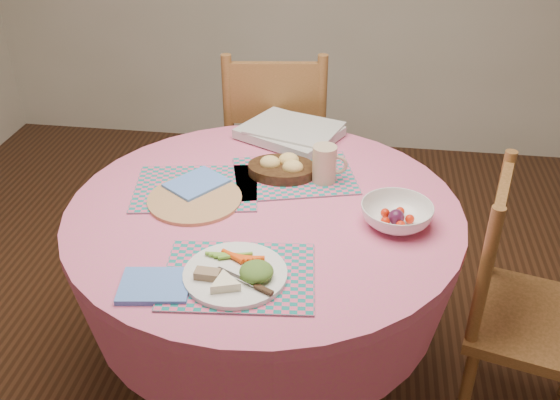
{
  "coord_description": "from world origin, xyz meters",
  "views": [
    {
      "loc": [
        0.28,
        -1.63,
        1.79
      ],
      "look_at": [
        0.05,
        0.0,
        0.78
      ],
      "focal_mm": 40.0,
      "sensor_mm": 36.0,
      "label": 1
    }
  ],
  "objects_px": {
    "chair_right": "(523,307)",
    "dinner_plate": "(237,273)",
    "dining_table": "(265,257)",
    "fruit_bowl": "(396,215)",
    "chair_back": "(275,148)",
    "wicker_trivet": "(195,199)",
    "bread_bowl": "(282,167)",
    "latte_mug": "(325,164)"
  },
  "relations": [
    {
      "from": "chair_right",
      "to": "dinner_plate",
      "type": "bearing_deg",
      "value": 125.62
    },
    {
      "from": "dining_table",
      "to": "fruit_bowl",
      "type": "relative_size",
      "value": 4.61
    },
    {
      "from": "chair_right",
      "to": "dinner_plate",
      "type": "relative_size",
      "value": 3.33
    },
    {
      "from": "chair_back",
      "to": "wicker_trivet",
      "type": "distance_m",
      "value": 0.89
    },
    {
      "from": "chair_back",
      "to": "wicker_trivet",
      "type": "bearing_deg",
      "value": 73.45
    },
    {
      "from": "dining_table",
      "to": "dinner_plate",
      "type": "height_order",
      "value": "dinner_plate"
    },
    {
      "from": "wicker_trivet",
      "to": "fruit_bowl",
      "type": "height_order",
      "value": "fruit_bowl"
    },
    {
      "from": "chair_right",
      "to": "bread_bowl",
      "type": "relative_size",
      "value": 4.0
    },
    {
      "from": "chair_back",
      "to": "wicker_trivet",
      "type": "relative_size",
      "value": 3.34
    },
    {
      "from": "chair_back",
      "to": "latte_mug",
      "type": "xyz_separation_m",
      "value": [
        0.27,
        -0.67,
        0.3
      ]
    },
    {
      "from": "chair_back",
      "to": "dinner_plate",
      "type": "distance_m",
      "value": 1.24
    },
    {
      "from": "chair_right",
      "to": "chair_back",
      "type": "xyz_separation_m",
      "value": [
        -0.92,
        0.89,
        0.04
      ]
    },
    {
      "from": "bread_bowl",
      "to": "wicker_trivet",
      "type": "bearing_deg",
      "value": -141.47
    },
    {
      "from": "chair_back",
      "to": "fruit_bowl",
      "type": "relative_size",
      "value": 3.73
    },
    {
      "from": "fruit_bowl",
      "to": "bread_bowl",
      "type": "bearing_deg",
      "value": 146.81
    },
    {
      "from": "dining_table",
      "to": "fruit_bowl",
      "type": "distance_m",
      "value": 0.47
    },
    {
      "from": "chair_right",
      "to": "dinner_plate",
      "type": "xyz_separation_m",
      "value": [
        -0.84,
        -0.32,
        0.29
      ]
    },
    {
      "from": "bread_bowl",
      "to": "fruit_bowl",
      "type": "relative_size",
      "value": 0.86
    },
    {
      "from": "chair_back",
      "to": "fruit_bowl",
      "type": "bearing_deg",
      "value": 111.48
    },
    {
      "from": "bread_bowl",
      "to": "latte_mug",
      "type": "height_order",
      "value": "latte_mug"
    },
    {
      "from": "dinner_plate",
      "to": "fruit_bowl",
      "type": "xyz_separation_m",
      "value": [
        0.42,
        0.32,
        0.01
      ]
    },
    {
      "from": "wicker_trivet",
      "to": "bread_bowl",
      "type": "xyz_separation_m",
      "value": [
        0.25,
        0.2,
        0.03
      ]
    },
    {
      "from": "chair_back",
      "to": "dinner_plate",
      "type": "bearing_deg",
      "value": 86.15
    },
    {
      "from": "latte_mug",
      "to": "chair_back",
      "type": "bearing_deg",
      "value": 111.79
    },
    {
      "from": "dinner_plate",
      "to": "latte_mug",
      "type": "xyz_separation_m",
      "value": [
        0.18,
        0.55,
        0.05
      ]
    },
    {
      "from": "dinner_plate",
      "to": "latte_mug",
      "type": "bearing_deg",
      "value": 71.42
    },
    {
      "from": "chair_right",
      "to": "bread_bowl",
      "type": "xyz_separation_m",
      "value": [
        -0.8,
        0.25,
        0.3
      ]
    },
    {
      "from": "dining_table",
      "to": "wicker_trivet",
      "type": "xyz_separation_m",
      "value": [
        -0.22,
        0.01,
        0.2
      ]
    },
    {
      "from": "bread_bowl",
      "to": "fruit_bowl",
      "type": "height_order",
      "value": "bread_bowl"
    },
    {
      "from": "dinner_plate",
      "to": "latte_mug",
      "type": "distance_m",
      "value": 0.58
    },
    {
      "from": "dining_table",
      "to": "latte_mug",
      "type": "height_order",
      "value": "latte_mug"
    },
    {
      "from": "wicker_trivet",
      "to": "dinner_plate",
      "type": "bearing_deg",
      "value": -60.0
    },
    {
      "from": "chair_right",
      "to": "wicker_trivet",
      "type": "bearing_deg",
      "value": 101.96
    },
    {
      "from": "fruit_bowl",
      "to": "dining_table",
      "type": "bearing_deg",
      "value": 174.3
    },
    {
      "from": "chair_right",
      "to": "chair_back",
      "type": "relative_size",
      "value": 0.92
    },
    {
      "from": "latte_mug",
      "to": "fruit_bowl",
      "type": "relative_size",
      "value": 0.47
    },
    {
      "from": "dining_table",
      "to": "bread_bowl",
      "type": "xyz_separation_m",
      "value": [
        0.03,
        0.21,
        0.23
      ]
    },
    {
      "from": "bread_bowl",
      "to": "fruit_bowl",
      "type": "xyz_separation_m",
      "value": [
        0.38,
        -0.25,
        0.0
      ]
    },
    {
      "from": "chair_back",
      "to": "bread_bowl",
      "type": "bearing_deg",
      "value": 92.93
    },
    {
      "from": "dining_table",
      "to": "chair_right",
      "type": "distance_m",
      "value": 0.83
    },
    {
      "from": "bread_bowl",
      "to": "latte_mug",
      "type": "xyz_separation_m",
      "value": [
        0.15,
        -0.02,
        0.04
      ]
    },
    {
      "from": "latte_mug",
      "to": "chair_right",
      "type": "bearing_deg",
      "value": -19.13
    }
  ]
}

